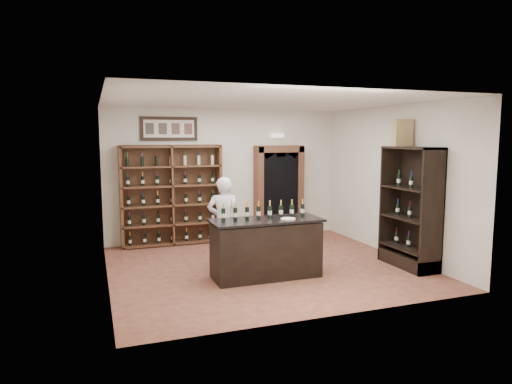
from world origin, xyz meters
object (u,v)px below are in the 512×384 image
side_cabinet (411,226)px  counter_bottle_0 (223,214)px  wine_shelf (172,195)px  tasting_counter (266,249)px  shopkeeper (224,222)px  wine_crate (402,133)px

side_cabinet → counter_bottle_0: bearing=173.5°
counter_bottle_0 → wine_shelf: bearing=97.6°
tasting_counter → counter_bottle_0: size_ratio=6.27×
shopkeeper → wine_crate: size_ratio=3.31×
wine_crate → wine_shelf: bearing=147.2°
wine_shelf → counter_bottle_0: (0.38, -2.84, 0.01)m
tasting_counter → wine_crate: 3.34m
tasting_counter → side_cabinet: side_cabinet is taller
counter_bottle_0 → shopkeeper: 0.90m
tasting_counter → side_cabinet: bearing=-6.3°
tasting_counter → shopkeeper: size_ratio=1.14×
counter_bottle_0 → side_cabinet: bearing=-6.5°
wine_shelf → tasting_counter: size_ratio=1.17×
wine_shelf → tasting_counter: bearing=-69.4°
shopkeeper → wine_crate: (3.19, -0.90, 1.62)m
side_cabinet → shopkeeper: size_ratio=1.33×
tasting_counter → counter_bottle_0: bearing=172.9°
wine_shelf → shopkeeper: (0.62, -2.02, -0.27)m
shopkeeper → wine_crate: bearing=-177.2°
shopkeeper → wine_crate: wine_crate is taller
side_cabinet → shopkeeper: 3.43m
counter_bottle_0 → wine_crate: bearing=-1.2°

